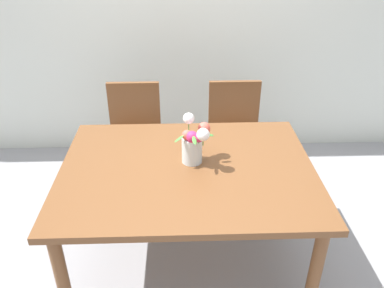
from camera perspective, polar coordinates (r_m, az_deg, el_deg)
ground_plane at (r=2.79m, az=-0.60°, el=-16.46°), size 12.00×12.00×0.00m
back_wall at (r=3.57m, az=-1.42°, el=20.03°), size 7.00×0.10×2.80m
dining_table at (r=2.35m, az=-0.68°, el=-5.14°), size 1.49×1.14×0.76m
chair_left at (r=3.22m, az=-8.39°, el=1.90°), size 0.42×0.42×0.90m
chair_right at (r=3.23m, az=6.24°, el=2.15°), size 0.42×0.42×0.90m
flower_vase at (r=2.28m, az=0.30°, el=0.33°), size 0.24×0.24×0.29m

